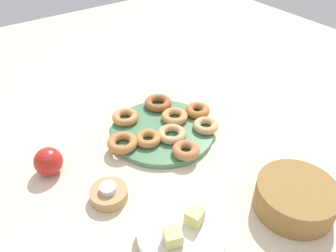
{
  "coord_description": "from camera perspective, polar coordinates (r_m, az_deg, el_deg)",
  "views": [
    {
      "loc": [
        0.46,
        0.68,
        0.67
      ],
      "look_at": [
        0.0,
        0.03,
        0.05
      ],
      "focal_mm": 36.34,
      "sensor_mm": 36.0,
      "label": 1
    }
  ],
  "objects": [
    {
      "name": "ground_plane",
      "position": [
        1.06,
        -0.94,
        -1.24
      ],
      "size": [
        2.4,
        2.4,
        0.0
      ],
      "primitive_type": "plane",
      "color": "beige"
    },
    {
      "name": "donut_plate",
      "position": [
        1.06,
        -0.94,
        -0.86
      ],
      "size": [
        0.32,
        0.32,
        0.02
      ],
      "primitive_type": "cylinder",
      "color": "#4C7F56",
      "rests_on": "ground_plane"
    },
    {
      "name": "donut_0",
      "position": [
        1.0,
        -3.38,
        -2.12
      ],
      "size": [
        0.1,
        0.1,
        0.02
      ],
      "primitive_type": "torus",
      "rotation": [
        0.0,
        0.0,
        0.4
      ],
      "color": "#BC7A3D",
      "rests_on": "donut_plate"
    },
    {
      "name": "donut_1",
      "position": [
        1.08,
        1.12,
        1.63
      ],
      "size": [
        0.09,
        0.09,
        0.02
      ],
      "primitive_type": "torus",
      "rotation": [
        0.0,
        0.0,
        4.6
      ],
      "color": "tan",
      "rests_on": "donut_plate"
    },
    {
      "name": "donut_2",
      "position": [
        0.96,
        3.0,
        -4.06
      ],
      "size": [
        0.11,
        0.11,
        0.03
      ],
      "primitive_type": "torus",
      "rotation": [
        0.0,
        0.0,
        5.46
      ],
      "color": "#B27547",
      "rests_on": "donut_plate"
    },
    {
      "name": "donut_3",
      "position": [
        1.14,
        -1.68,
        3.89
      ],
      "size": [
        0.1,
        0.1,
        0.03
      ],
      "primitive_type": "torus",
      "rotation": [
        0.0,
        0.0,
        1.65
      ],
      "color": "#995B2D",
      "rests_on": "donut_plate"
    },
    {
      "name": "donut_4",
      "position": [
        1.11,
        5.03,
        2.58
      ],
      "size": [
        0.11,
        0.11,
        0.03
      ],
      "primitive_type": "torus",
      "rotation": [
        0.0,
        0.0,
        2.38
      ],
      "color": "#AD6B33",
      "rests_on": "donut_plate"
    },
    {
      "name": "donut_5",
      "position": [
        1.09,
        -7.17,
        1.49
      ],
      "size": [
        0.1,
        0.1,
        0.02
      ],
      "primitive_type": "torus",
      "rotation": [
        0.0,
        0.0,
        3.32
      ],
      "color": "#C6844C",
      "rests_on": "donut_plate"
    },
    {
      "name": "donut_6",
      "position": [
        1.01,
        0.74,
        -1.31
      ],
      "size": [
        0.09,
        0.09,
        0.02
      ],
      "primitive_type": "torus",
      "rotation": [
        0.0,
        0.0,
        1.51
      ],
      "color": "tan",
      "rests_on": "donut_plate"
    },
    {
      "name": "donut_7",
      "position": [
        0.99,
        -7.67,
        -2.78
      ],
      "size": [
        0.12,
        0.12,
        0.02
      ],
      "primitive_type": "torus",
      "rotation": [
        0.0,
        0.0,
        3.85
      ],
      "color": "#BC7A3D",
      "rests_on": "donut_plate"
    },
    {
      "name": "donut_8",
      "position": [
        1.05,
        6.34,
        0.05
      ],
      "size": [
        0.09,
        0.09,
        0.02
      ],
      "primitive_type": "torus",
      "rotation": [
        0.0,
        0.0,
        3.32
      ],
      "color": "tan",
      "rests_on": "donut_plate"
    },
    {
      "name": "candle_holder",
      "position": [
        0.87,
        -9.87,
        -11.22
      ],
      "size": [
        0.09,
        0.09,
        0.03
      ],
      "primitive_type": "cylinder",
      "color": "tan",
      "rests_on": "ground_plane"
    },
    {
      "name": "tealight",
      "position": [
        0.86,
        -10.03,
        -10.24
      ],
      "size": [
        0.04,
        0.04,
        0.01
      ],
      "primitive_type": "cylinder",
      "color": "silver",
      "rests_on": "candle_holder"
    },
    {
      "name": "basket",
      "position": [
        0.88,
        20.56,
        -11.16
      ],
      "size": [
        0.21,
        0.21,
        0.07
      ],
      "primitive_type": "cylinder",
      "rotation": [
        0.0,
        0.0,
        4.61
      ],
      "color": "olive",
      "rests_on": "ground_plane"
    },
    {
      "name": "fruit_bowl",
      "position": [
        0.79,
        2.28,
        -17.67
      ],
      "size": [
        0.2,
        0.2,
        0.04
      ],
      "primitive_type": "cylinder",
      "color": "silver",
      "rests_on": "ground_plane"
    },
    {
      "name": "melon_chunk_left",
      "position": [
        0.77,
        4.47,
        -14.87
      ],
      "size": [
        0.05,
        0.05,
        0.04
      ],
      "primitive_type": "cube",
      "rotation": [
        0.0,
        0.0,
        0.4
      ],
      "color": "#DBD67A",
      "rests_on": "fruit_bowl"
    },
    {
      "name": "melon_chunk_right",
      "position": [
        0.74,
        0.83,
        -18.12
      ],
      "size": [
        0.05,
        0.05,
        0.04
      ],
      "primitive_type": "cube",
      "rotation": [
        0.0,
        0.0,
        -0.35
      ],
      "color": "#DBD67A",
      "rests_on": "fruit_bowl"
    },
    {
      "name": "apple",
      "position": [
        0.96,
        -19.42,
        -5.62
      ],
      "size": [
        0.08,
        0.08,
        0.08
      ],
      "primitive_type": "sphere",
      "color": "red",
      "rests_on": "ground_plane"
    }
  ]
}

